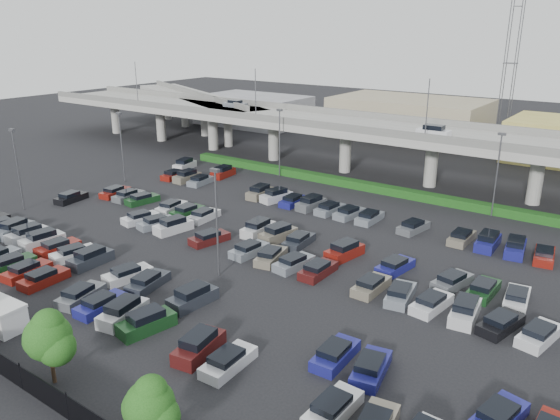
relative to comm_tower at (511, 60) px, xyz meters
name	(u,v)px	position (x,y,z in m)	size (l,w,h in m)	color
ground	(270,248)	(-4.00, -74.00, -15.61)	(280.00, 280.00, 0.00)	black
overpass	(399,135)	(-4.17, -42.02, -8.64)	(150.00, 13.00, 15.80)	gray
on_ramp	(195,100)	(-56.10, -30.95, -8.76)	(50.93, 30.13, 8.80)	gray
hedge	(376,188)	(-4.00, -49.00, -15.06)	(66.00, 1.60, 1.10)	#144313
fence	(12,372)	(-4.05, -102.00, -14.71)	(70.00, 0.10, 2.00)	black
tree_row	(34,330)	(-3.30, -100.53, -12.09)	(65.07, 3.66, 5.94)	#332316
parked_cars	(238,250)	(-5.46, -77.42, -15.00)	(63.08, 41.68, 1.67)	#766E5C
light_poles	(250,181)	(-8.12, -72.00, -9.37)	(66.90, 48.38, 10.30)	#4A4A4F
distant_buildings	(533,134)	(8.38, -12.19, -11.87)	(138.00, 24.00, 9.00)	gray
comm_tower	(511,60)	(0.00, 0.00, 0.00)	(2.40, 2.40, 30.00)	#4A4A4F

